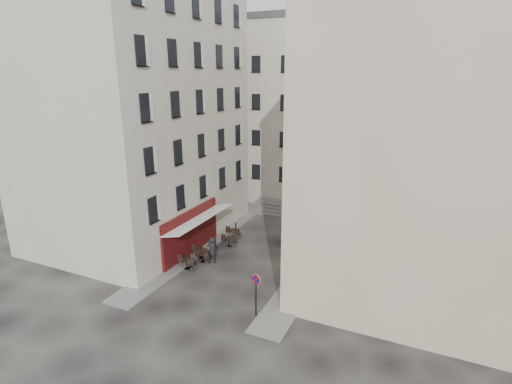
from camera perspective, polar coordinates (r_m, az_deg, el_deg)
The scene contains 18 objects.
ground at distance 28.25m, azimuth -2.63°, elevation -11.19°, with size 90.00×90.00×0.00m, color black.
sidewalk_left at distance 33.37m, azimuth -6.40°, elevation -6.62°, with size 2.00×22.00×0.12m, color slate.
sidewalk_right at distance 29.23m, azimuth 8.14°, elevation -10.21°, with size 2.00×18.00×0.12m, color slate.
building_left at distance 33.57m, azimuth -16.88°, elevation 11.03°, with size 12.20×16.20×20.60m.
building_right at distance 25.97m, azimuth 22.18°, elevation 6.85°, with size 12.20×14.20×18.60m.
building_back at distance 43.20m, azimuth 7.78°, elevation 11.34°, with size 18.20×10.20×18.60m.
cafe_storefront at distance 30.26m, azimuth -9.13°, elevation -5.52°, with size 1.74×7.30×3.50m.
stone_steps at distance 38.77m, azimuth 5.88°, elevation -2.70°, with size 9.00×3.15×0.80m.
bollard_near at distance 28.75m, azimuth -9.43°, elevation -9.72°, with size 0.12×0.12×0.98m.
bollard_mid at distance 31.41m, azimuth -5.86°, elevation -7.21°, with size 0.12×0.12×0.98m.
bollard_far at distance 34.23m, azimuth -2.90°, elevation -5.08°, with size 0.12×0.12×0.98m.
no_parking_sign at distance 22.65m, azimuth -0.01°, elevation -13.42°, with size 0.57×0.19×2.59m.
bistro_table_a at distance 28.65m, azimuth -9.82°, elevation -9.88°, with size 1.40×0.66×0.99m.
bistro_table_b at distance 29.46m, azimuth -7.61°, elevation -9.11°, with size 1.26×0.59×0.89m.
bistro_table_c at distance 30.09m, azimuth -7.92°, elevation -8.47°, with size 1.37×0.64×0.97m.
bistro_table_d at distance 31.79m, azimuth -3.84°, elevation -6.96°, with size 1.33×0.62×0.93m.
bistro_table_e at distance 33.36m, azimuth -3.24°, elevation -5.78°, with size 1.32×0.62×0.93m.
pedestrian at distance 29.09m, azimuth -6.31°, elevation -8.26°, with size 0.72×0.47×1.97m, color black.
Camera 1 is at (11.54, -22.16, 13.17)m, focal length 28.00 mm.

